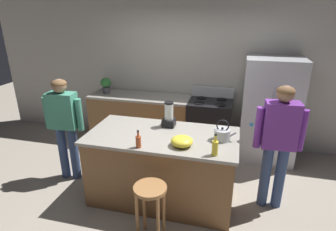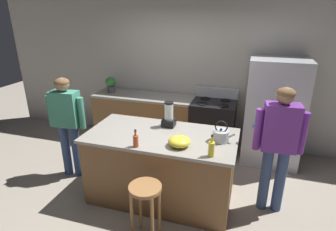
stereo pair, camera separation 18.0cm
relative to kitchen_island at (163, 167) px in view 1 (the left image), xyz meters
The scene contains 15 objects.
ground_plane 0.48m from the kitchen_island, ahead, with size 14.00×14.00×0.00m, color #9E9384.
back_wall 2.14m from the kitchen_island, 90.00° to the left, with size 8.00×0.10×2.70m, color #BCB7AD.
kitchen_island is the anchor object (origin of this frame).
back_counter_run 1.74m from the kitchen_island, 117.30° to the left, with size 2.00×0.64×0.96m.
refrigerator 2.12m from the kitchen_island, 46.13° to the left, with size 0.90×0.73×1.76m.
stove_range 1.59m from the kitchen_island, 73.21° to the left, with size 0.76×0.65×1.14m.
person_by_island_left 1.59m from the kitchen_island, behind, with size 0.60×0.25×1.57m.
person_by_sink_right 1.53m from the kitchen_island, ahead, with size 0.59×0.24×1.65m.
bar_stool 0.78m from the kitchen_island, 84.53° to the right, with size 0.36×0.36×0.70m.
potted_plant 2.28m from the kitchen_island, 134.70° to the left, with size 0.20×0.20×0.30m.
blender_appliance 0.69m from the kitchen_island, 87.14° to the left, with size 0.17×0.17×0.35m.
bottle_soda 0.98m from the kitchen_island, 28.18° to the right, with size 0.07×0.07×0.26m.
bottle_cooking_sauce 0.71m from the kitchen_island, 113.18° to the right, with size 0.06×0.06×0.22m.
mixing_bowl 0.66m from the kitchen_island, 38.68° to the right, with size 0.26×0.26×0.12m, color yellow.
tea_kettle 0.94m from the kitchen_island, ahead, with size 0.28×0.20×0.27m.
Camera 1 is at (0.86, -3.11, 2.46)m, focal length 29.54 mm.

